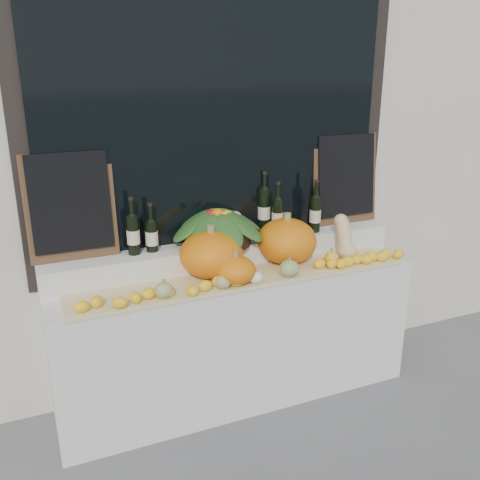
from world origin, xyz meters
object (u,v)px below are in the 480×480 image
object	(u,v)px
pumpkin_right	(287,241)
butternut_squash	(345,240)
pumpkin_left	(211,254)
wine_bottle_tall	(264,210)
produce_bowl	(218,226)

from	to	relation	value
pumpkin_right	butternut_squash	world-z (taller)	pumpkin_right
pumpkin_left	pumpkin_right	distance (m)	0.52
pumpkin_right	wine_bottle_tall	xyz separation A→B (m)	(-0.05, 0.23, 0.15)
pumpkin_left	butternut_squash	xyz separation A→B (m)	(0.90, -0.05, -0.01)
pumpkin_left	produce_bowl	world-z (taller)	produce_bowl
wine_bottle_tall	pumpkin_left	bearing A→B (deg)	-150.74
butternut_squash	produce_bowl	distance (m)	0.83
pumpkin_left	pumpkin_right	xyz separation A→B (m)	(0.52, 0.03, 0.00)
butternut_squash	wine_bottle_tall	size ratio (longest dim) A/B	0.68
butternut_squash	produce_bowl	bearing A→B (deg)	163.58
pumpkin_left	produce_bowl	xyz separation A→B (m)	(0.11, 0.18, 0.11)
butternut_squash	produce_bowl	size ratio (longest dim) A/B	0.45
pumpkin_left	pumpkin_right	bearing A→B (deg)	3.27
pumpkin_right	wine_bottle_tall	distance (m)	0.28
pumpkin_left	wine_bottle_tall	bearing A→B (deg)	29.26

